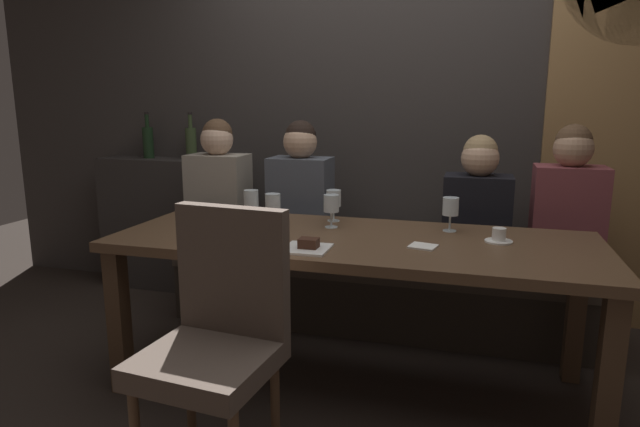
% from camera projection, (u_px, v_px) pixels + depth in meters
% --- Properties ---
extents(ground, '(9.00, 9.00, 0.00)m').
position_uv_depth(ground, '(351.00, 384.00, 2.65)').
color(ground, black).
extents(back_wall_tiled, '(6.00, 0.12, 3.00)m').
position_uv_depth(back_wall_tiled, '(396.00, 78.00, 3.49)').
color(back_wall_tiled, '#383330').
rests_on(back_wall_tiled, ground).
extents(arched_door, '(0.90, 0.05, 2.55)m').
position_uv_depth(arched_door, '(631.00, 99.00, 3.08)').
color(arched_door, olive).
rests_on(arched_door, ground).
extents(back_counter, '(1.10, 0.28, 0.95)m').
position_uv_depth(back_counter, '(176.00, 224.00, 3.95)').
color(back_counter, '#2F2B29').
rests_on(back_counter, ground).
extents(dining_table, '(2.20, 0.84, 0.74)m').
position_uv_depth(dining_table, '(353.00, 255.00, 2.51)').
color(dining_table, '#493422').
rests_on(dining_table, ground).
extents(banquette_bench, '(2.50, 0.44, 0.45)m').
position_uv_depth(banquette_bench, '(377.00, 292.00, 3.26)').
color(banquette_bench, '#312A23').
rests_on(banquette_bench, ground).
extents(chair_near_side, '(0.48, 0.48, 0.98)m').
position_uv_depth(chair_near_side, '(218.00, 327.00, 1.94)').
color(chair_near_side, brown).
rests_on(chair_near_side, ground).
extents(diner_redhead, '(0.36, 0.24, 0.80)m').
position_uv_depth(diner_redhead, '(219.00, 187.00, 3.38)').
color(diner_redhead, '#9E9384').
rests_on(diner_redhead, banquette_bench).
extents(diner_bearded, '(0.36, 0.24, 0.79)m').
position_uv_depth(diner_bearded, '(300.00, 191.00, 3.25)').
color(diner_bearded, '#4C515B').
rests_on(diner_bearded, banquette_bench).
extents(diner_far_end, '(0.36, 0.24, 0.73)m').
position_uv_depth(diner_far_end, '(477.00, 205.00, 2.97)').
color(diner_far_end, black).
rests_on(diner_far_end, banquette_bench).
extents(diner_near_end, '(0.36, 0.24, 0.79)m').
position_uv_depth(diner_near_end, '(568.00, 203.00, 2.88)').
color(diner_near_end, brown).
rests_on(diner_near_end, banquette_bench).
extents(wine_bottle_dark_red, '(0.08, 0.08, 0.33)m').
position_uv_depth(wine_bottle_dark_red, '(148.00, 141.00, 3.88)').
color(wine_bottle_dark_red, black).
rests_on(wine_bottle_dark_red, back_counter).
extents(wine_bottle_pale_label, '(0.08, 0.08, 0.33)m').
position_uv_depth(wine_bottle_pale_label, '(191.00, 142.00, 3.80)').
color(wine_bottle_pale_label, '#384728').
rests_on(wine_bottle_pale_label, back_counter).
extents(wine_glass_center_front, '(0.08, 0.08, 0.16)m').
position_uv_depth(wine_glass_center_front, '(451.00, 207.00, 2.58)').
color(wine_glass_center_front, silver).
rests_on(wine_glass_center_front, dining_table).
extents(wine_glass_near_left, '(0.08, 0.08, 0.16)m').
position_uv_depth(wine_glass_near_left, '(251.00, 199.00, 2.80)').
color(wine_glass_near_left, silver).
rests_on(wine_glass_near_left, dining_table).
extents(wine_glass_center_back, '(0.08, 0.08, 0.16)m').
position_uv_depth(wine_glass_center_back, '(331.00, 205.00, 2.66)').
color(wine_glass_center_back, silver).
rests_on(wine_glass_center_back, dining_table).
extents(wine_glass_near_right, '(0.08, 0.08, 0.16)m').
position_uv_depth(wine_glass_near_right, '(273.00, 204.00, 2.69)').
color(wine_glass_near_right, silver).
rests_on(wine_glass_near_right, dining_table).
extents(wine_glass_far_left, '(0.08, 0.08, 0.16)m').
position_uv_depth(wine_glass_far_left, '(334.00, 200.00, 2.80)').
color(wine_glass_far_left, silver).
rests_on(wine_glass_far_left, dining_table).
extents(espresso_cup, '(0.12, 0.12, 0.06)m').
position_uv_depth(espresso_cup, '(499.00, 236.00, 2.40)').
color(espresso_cup, white).
rests_on(espresso_cup, dining_table).
extents(dessert_plate, '(0.19, 0.19, 0.05)m').
position_uv_depth(dessert_plate, '(307.00, 247.00, 2.28)').
color(dessert_plate, white).
rests_on(dessert_plate, dining_table).
extents(folded_napkin, '(0.13, 0.12, 0.01)m').
position_uv_depth(folded_napkin, '(423.00, 246.00, 2.32)').
color(folded_napkin, silver).
rests_on(folded_napkin, dining_table).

